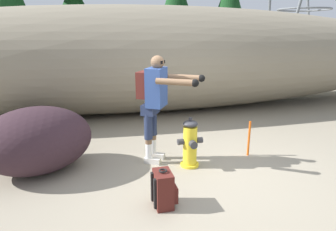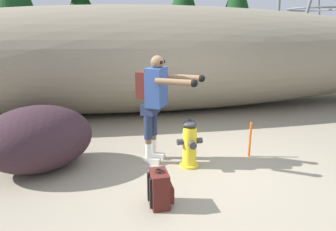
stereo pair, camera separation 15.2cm
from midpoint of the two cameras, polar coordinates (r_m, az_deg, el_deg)
ground_plane at (r=4.49m, az=6.19°, el=-11.15°), size 56.00×56.00×0.04m
dirt_embankment at (r=7.71m, az=-3.28°, el=10.81°), size 17.39×3.20×2.64m
fire_hydrant at (r=4.52m, az=3.34°, el=-5.54°), size 0.39×0.34×0.79m
utility_worker at (r=4.48m, az=-3.38°, el=3.64°), size 1.03×0.84×1.68m
spare_backpack at (r=3.60m, az=-2.10°, el=-14.12°), size 0.29×0.30×0.47m
boulder_large at (r=4.74m, az=-24.92°, el=-4.36°), size 1.88×1.65×0.98m
boulder_mid at (r=6.13m, az=-27.00°, el=-2.30°), size 1.07×1.06×0.55m
pine_tree_left at (r=10.67m, az=-18.23°, el=19.97°), size 2.12×2.12×5.02m
survey_stake at (r=5.07m, az=14.61°, el=-4.35°), size 0.04×0.04×0.60m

